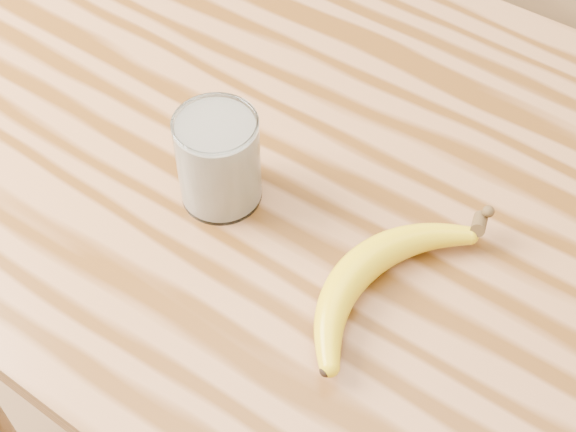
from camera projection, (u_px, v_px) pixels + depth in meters
The scene contains 3 objects.
table at pixel (347, 246), 1.01m from camera, with size 1.20×0.80×0.90m.
smoothie_glass at pixel (219, 160), 0.85m from camera, with size 0.09×0.09×0.11m.
banana at pixel (361, 265), 0.81m from camera, with size 0.12×0.32×0.04m, color gold, non-canonical shape.
Camera 1 is at (0.29, -0.53, 1.58)m, focal length 50.00 mm.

